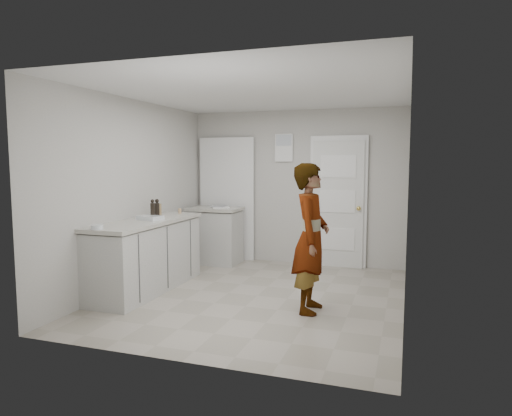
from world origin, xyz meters
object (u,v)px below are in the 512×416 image
(oil_cruet_b, at_px, (153,209))
(person, at_px, (311,238))
(baking_dish, at_px, (150,218))
(egg_bowl, at_px, (97,227))
(cake_mix_box, at_px, (158,210))
(spice_jar, at_px, (180,211))
(oil_cruet_a, at_px, (157,209))

(oil_cruet_b, bearing_deg, person, -7.08)
(baking_dish, relative_size, egg_bowl, 2.59)
(cake_mix_box, bearing_deg, spice_jar, 48.91)
(oil_cruet_a, distance_m, oil_cruet_b, 0.14)
(oil_cruet_a, relative_size, egg_bowl, 1.91)
(cake_mix_box, xyz_separation_m, oil_cruet_a, (0.12, -0.21, 0.04))
(cake_mix_box, height_order, baking_dish, cake_mix_box)
(person, height_order, baking_dish, person)
(oil_cruet_a, height_order, egg_bowl, oil_cruet_a)
(person, relative_size, baking_dish, 4.84)
(person, height_order, oil_cruet_a, person)
(person, height_order, oil_cruet_b, person)
(person, relative_size, egg_bowl, 12.54)
(spice_jar, xyz_separation_m, baking_dish, (-0.02, -0.77, -0.01))
(person, bearing_deg, egg_bowl, 106.06)
(oil_cruet_b, xyz_separation_m, egg_bowl, (-0.09, -1.02, -0.10))
(cake_mix_box, height_order, spice_jar, cake_mix_box)
(egg_bowl, bearing_deg, person, 18.35)
(cake_mix_box, xyz_separation_m, baking_dish, (0.15, -0.44, -0.06))
(oil_cruet_a, bearing_deg, spice_jar, 84.83)
(oil_cruet_b, bearing_deg, oil_cruet_a, 95.42)
(oil_cruet_b, bearing_deg, baking_dish, -79.23)
(cake_mix_box, distance_m, spice_jar, 0.37)
(person, xyz_separation_m, oil_cruet_a, (-2.18, 0.40, 0.22))
(cake_mix_box, bearing_deg, person, -28.75)
(cake_mix_box, height_order, oil_cruet_a, oil_cruet_a)
(person, relative_size, oil_cruet_a, 6.57)
(spice_jar, distance_m, baking_dish, 0.77)
(cake_mix_box, relative_size, baking_dish, 0.48)
(cake_mix_box, distance_m, egg_bowl, 1.37)
(oil_cruet_b, distance_m, egg_bowl, 1.02)
(cake_mix_box, bearing_deg, oil_cruet_b, -82.67)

